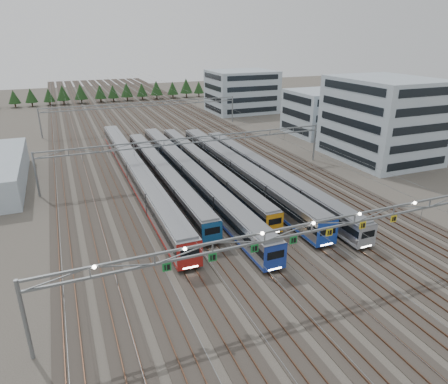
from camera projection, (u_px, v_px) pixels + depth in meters
name	position (u px, v px, depth m)	size (l,w,h in m)	color
ground	(306.00, 286.00, 44.66)	(400.00, 400.00, 0.00)	#47423A
track_bed	(135.00, 115.00, 129.97)	(54.00, 260.00, 5.42)	#2D2823
train_a	(135.00, 171.00, 74.43)	(3.16, 66.22, 4.12)	black
train_b	(163.00, 174.00, 73.78)	(2.88, 51.69, 3.75)	black
train_c	(190.00, 174.00, 73.30)	(3.01, 64.08, 3.92)	black
train_d	(206.00, 167.00, 78.13)	(2.70, 55.10, 3.52)	black
train_e	(238.00, 170.00, 75.04)	(3.19, 55.86, 4.16)	black
train_f	(266.00, 173.00, 74.28)	(2.83, 54.76, 3.69)	black
gantry_near	(312.00, 230.00, 41.92)	(56.36, 0.61, 8.08)	gray
gantry_mid	(193.00, 145.00, 76.65)	(56.36, 0.36, 8.00)	gray
gantry_far	(144.00, 107.00, 115.28)	(56.36, 0.36, 8.00)	gray
depot_bldg_south	(382.00, 119.00, 87.04)	(18.00, 22.00, 17.63)	#97A9B5
depot_bldg_mid	(317.00, 113.00, 110.01)	(14.00, 16.00, 11.86)	#97A9B5
depot_bldg_north	(242.00, 91.00, 141.63)	(22.00, 18.00, 14.28)	#97A9B5
treeline	(114.00, 91.00, 163.85)	(93.80, 5.60, 7.02)	#332114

